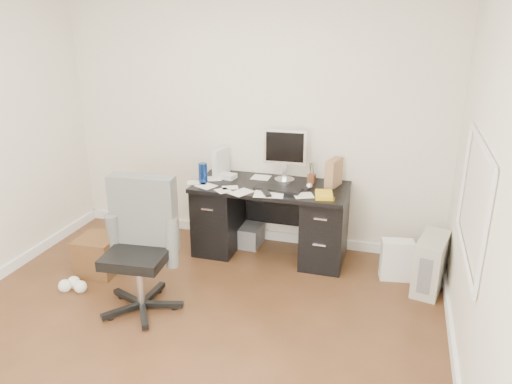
% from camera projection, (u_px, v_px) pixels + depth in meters
% --- Properties ---
extents(ground, '(4.00, 4.00, 0.00)m').
position_uv_depth(ground, '(175.00, 345.00, 3.73)').
color(ground, '#422915').
rests_on(ground, ground).
extents(room_shell, '(4.02, 4.02, 2.71)m').
position_uv_depth(room_shell, '(167.00, 127.00, 3.18)').
color(room_shell, silver).
rests_on(room_shell, ground).
extents(desk, '(1.50, 0.70, 0.75)m').
position_uv_depth(desk, '(270.00, 218.00, 5.01)').
color(desk, black).
rests_on(desk, ground).
extents(loose_papers, '(1.10, 0.60, 0.00)m').
position_uv_depth(loose_papers, '(250.00, 185.00, 4.89)').
color(loose_papers, white).
rests_on(loose_papers, desk).
extents(lcd_monitor, '(0.44, 0.27, 0.53)m').
position_uv_depth(lcd_monitor, '(285.00, 155.00, 4.92)').
color(lcd_monitor, silver).
rests_on(lcd_monitor, desk).
extents(keyboard, '(0.46, 0.20, 0.03)m').
position_uv_depth(keyboard, '(278.00, 189.00, 4.74)').
color(keyboard, black).
rests_on(keyboard, desk).
extents(computer_mouse, '(0.08, 0.08, 0.07)m').
position_uv_depth(computer_mouse, '(309.00, 186.00, 4.75)').
color(computer_mouse, silver).
rests_on(computer_mouse, desk).
extents(travel_mug, '(0.11, 0.11, 0.20)m').
position_uv_depth(travel_mug, '(203.00, 173.00, 4.93)').
color(travel_mug, navy).
rests_on(travel_mug, desk).
extents(white_binder, '(0.17, 0.27, 0.29)m').
position_uv_depth(white_binder, '(221.00, 162.00, 5.11)').
color(white_binder, silver).
rests_on(white_binder, desk).
extents(magazine_file, '(0.18, 0.26, 0.27)m').
position_uv_depth(magazine_file, '(334.00, 173.00, 4.81)').
color(magazine_file, '#926A46').
rests_on(magazine_file, desk).
extents(pen_cup, '(0.10, 0.10, 0.21)m').
position_uv_depth(pen_cup, '(312.00, 173.00, 4.91)').
color(pen_cup, '#542E18').
rests_on(pen_cup, desk).
extents(yellow_book, '(0.21, 0.24, 0.04)m').
position_uv_depth(yellow_book, '(325.00, 195.00, 4.57)').
color(yellow_book, yellow).
rests_on(yellow_book, desk).
extents(paper_remote, '(0.31, 0.26, 0.02)m').
position_uv_depth(paper_remote, '(269.00, 193.00, 4.63)').
color(paper_remote, white).
rests_on(paper_remote, desk).
extents(office_chair, '(0.68, 0.68, 1.11)m').
position_uv_depth(office_chair, '(137.00, 249.00, 4.00)').
color(office_chair, '#4D4F4D').
rests_on(office_chair, ground).
extents(pc_tower, '(0.33, 0.54, 0.50)m').
position_uv_depth(pc_tower, '(431.00, 264.00, 4.41)').
color(pc_tower, '#B0AC9F').
rests_on(pc_tower, ground).
extents(shopping_bag, '(0.32, 0.25, 0.39)m').
position_uv_depth(shopping_bag, '(396.00, 260.00, 4.60)').
color(shopping_bag, white).
rests_on(shopping_bag, ground).
extents(wicker_basket, '(0.37, 0.37, 0.36)m').
position_uv_depth(wicker_basket, '(99.00, 255.00, 4.73)').
color(wicker_basket, '#502D18').
rests_on(wicker_basket, ground).
extents(desk_printer, '(0.38, 0.32, 0.22)m').
position_uv_depth(desk_printer, '(244.00, 235.00, 5.32)').
color(desk_printer, slate).
rests_on(desk_printer, ground).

